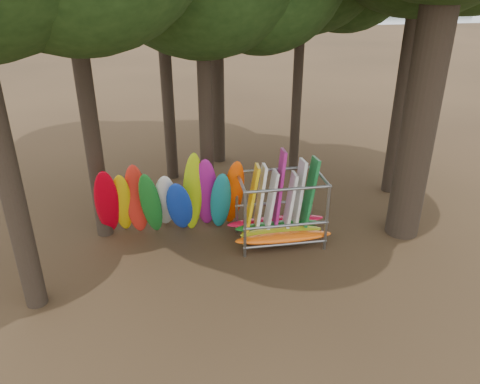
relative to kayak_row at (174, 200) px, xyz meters
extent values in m
plane|color=#47331E|center=(2.80, -1.43, -1.33)|extent=(120.00, 120.00, 0.00)
plane|color=gray|center=(2.80, 58.57, -1.33)|extent=(160.00, 160.00, 0.00)
cylinder|color=black|center=(-2.28, 0.62, 5.00)|extent=(0.51, 0.51, 12.66)
cylinder|color=black|center=(0.08, 4.88, 3.70)|extent=(0.46, 0.46, 10.06)
cylinder|color=black|center=(5.26, 4.96, 3.86)|extent=(0.39, 0.39, 10.37)
cylinder|color=black|center=(1.18, 1.16, 3.74)|extent=(0.45, 0.45, 10.13)
cylinder|color=black|center=(8.32, 2.19, 4.62)|extent=(0.50, 0.50, 11.90)
cylinder|color=black|center=(7.30, -0.92, 5.21)|extent=(1.03, 1.03, 13.08)
ellipsoid|color=red|center=(-2.00, -0.10, 0.09)|extent=(0.95, 2.00, 2.97)
ellipsoid|color=yellow|center=(-1.57, 0.12, -0.06)|extent=(0.71, 1.62, 2.65)
ellipsoid|color=red|center=(-1.14, 0.09, 0.05)|extent=(0.73, 1.23, 2.84)
ellipsoid|color=#196F25|center=(-0.71, -0.20, 0.00)|extent=(0.82, 1.76, 2.79)
ellipsoid|color=white|center=(-0.28, 0.08, -0.08)|extent=(0.78, 1.99, 2.65)
ellipsoid|color=#1238B8|center=(0.15, -0.18, -0.18)|extent=(1.00, 1.80, 2.45)
ellipsoid|color=#A5C610|center=(0.58, -0.01, 0.19)|extent=(0.79, 1.25, 3.11)
ellipsoid|color=#9C187F|center=(1.02, 0.13, 0.08)|extent=(0.85, 1.53, 2.93)
ellipsoid|color=#15747C|center=(1.45, -0.06, -0.15)|extent=(0.69, 1.33, 2.49)
ellipsoid|color=#FF4E07|center=(1.88, 0.11, 0.02)|extent=(0.76, 1.51, 2.82)
ellipsoid|color=#FC5D0E|center=(3.22, -1.30, -0.91)|extent=(3.03, 0.55, 0.24)
ellipsoid|color=#A5A416|center=(3.22, -0.97, -0.91)|extent=(2.61, 0.55, 0.24)
ellipsoid|color=#16651D|center=(3.22, -0.57, -0.91)|extent=(2.81, 0.55, 0.24)
ellipsoid|color=red|center=(3.22, -0.27, -0.91)|extent=(3.22, 0.55, 0.24)
cube|color=#E5B10C|center=(2.31, -0.61, -0.06)|extent=(0.59, 0.74, 2.55)
cube|color=white|center=(2.61, -0.49, -0.10)|extent=(0.45, 0.76, 2.48)
cube|color=silver|center=(2.91, -0.62, -0.17)|extent=(0.46, 0.75, 2.33)
cube|color=#98196F|center=(3.22, -0.45, 0.12)|extent=(0.42, 0.79, 2.92)
cube|color=silver|center=(3.52, -0.66, -0.22)|extent=(0.43, 0.74, 2.23)
cube|color=silver|center=(3.83, -0.52, -0.05)|extent=(0.41, 0.78, 2.58)
cube|color=#17692F|center=(4.13, -0.65, 0.00)|extent=(0.52, 0.79, 2.67)
camera|label=1|loc=(-0.15, -13.17, 6.50)|focal=35.00mm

